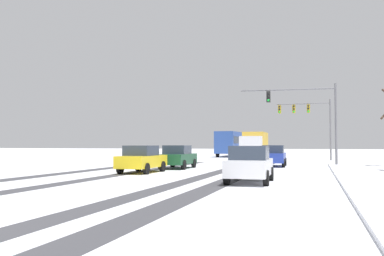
{
  "coord_description": "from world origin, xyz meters",
  "views": [
    {
      "loc": [
        8.03,
        -5.27,
        1.69
      ],
      "look_at": [
        0.0,
        21.73,
        2.8
      ],
      "focal_mm": 38.82,
      "sensor_mm": 36.0,
      "label": 1
    }
  ],
  "objects": [
    {
      "name": "car_white_fourth",
      "position": [
        5.26,
        12.98,
        0.82
      ],
      "size": [
        1.91,
        4.14,
        1.62
      ],
      "color": "silver",
      "rests_on": "ground"
    },
    {
      "name": "wheel_track_oncoming",
      "position": [
        -2.44,
        15.52,
        0.0
      ],
      "size": [
        1.01,
        34.15,
        0.01
      ],
      "primitive_type": "cube",
      "color": "#424247",
      "rests_on": "ground"
    },
    {
      "name": "wheel_track_left_lane",
      "position": [
        4.12,
        15.52,
        0.0
      ],
      "size": [
        0.99,
        34.15,
        0.01
      ],
      "primitive_type": "cube",
      "color": "#424247",
      "rests_on": "ground"
    },
    {
      "name": "traffic_signal_near_right",
      "position": [
        7.47,
        28.87,
        4.51
      ],
      "size": [
        7.5,
        0.74,
        6.5
      ],
      "color": "slate",
      "rests_on": "ground"
    },
    {
      "name": "bus_oncoming",
      "position": [
        -3.07,
        52.07,
        1.99
      ],
      "size": [
        2.88,
        11.06,
        3.38
      ],
      "color": "#284793",
      "rests_on": "ground"
    },
    {
      "name": "traffic_signal_far_right",
      "position": [
        7.36,
        41.1,
        4.78
      ],
      "size": [
        5.68,
        0.49,
        6.5
      ],
      "color": "slate",
      "rests_on": "ground"
    },
    {
      "name": "car_blue_lead",
      "position": [
        4.95,
        26.99,
        0.82
      ],
      "size": [
        1.92,
        4.14,
        1.62
      ],
      "color": "#233899",
      "rests_on": "ground"
    },
    {
      "name": "car_dark_green_second",
      "position": [
        -1.23,
        22.33,
        0.82
      ],
      "size": [
        1.88,
        4.12,
        1.62
      ],
      "color": "#194C2D",
      "rests_on": "ground"
    },
    {
      "name": "wheel_track_center",
      "position": [
        2.37,
        15.52,
        0.0
      ],
      "size": [
        0.92,
        34.15,
        0.01
      ],
      "primitive_type": "cube",
      "color": "#424247",
      "rests_on": "ground"
    },
    {
      "name": "wheel_track_right_lane",
      "position": [
        -6.02,
        15.52,
        0.0
      ],
      "size": [
        1.2,
        34.15,
        0.01
      ],
      "primitive_type": "cube",
      "color": "#424247",
      "rests_on": "ground"
    },
    {
      "name": "car_yellow_cab_third",
      "position": [
        -1.9,
        17.62,
        0.82
      ],
      "size": [
        1.84,
        4.1,
        1.62
      ],
      "color": "yellow",
      "rests_on": "ground"
    },
    {
      "name": "box_truck_delivery",
      "position": [
        1.71,
        39.83,
        1.63
      ],
      "size": [
        2.34,
        7.41,
        3.02
      ],
      "color": "silver",
      "rests_on": "ground"
    }
  ]
}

